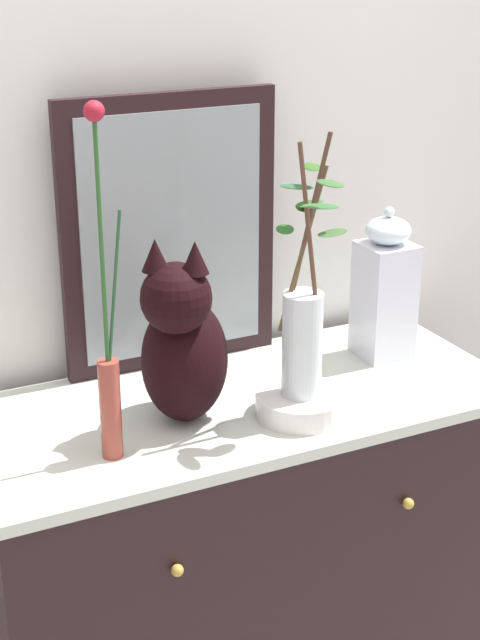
{
  "coord_description": "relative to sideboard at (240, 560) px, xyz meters",
  "views": [
    {
      "loc": [
        -0.82,
        -1.67,
        1.75
      ],
      "look_at": [
        0.0,
        0.0,
        1.0
      ],
      "focal_mm": 54.74,
      "sensor_mm": 36.0,
      "label": 1
    }
  ],
  "objects": [
    {
      "name": "wall_back",
      "position": [
        0.0,
        0.33,
        0.89
      ],
      "size": [
        4.4,
        0.08,
        2.6
      ],
      "primitive_type": "cube",
      "color": "silver",
      "rests_on": "ground_plane"
    },
    {
      "name": "sideboard",
      "position": [
        0.0,
        0.0,
        0.0
      ],
      "size": [
        1.18,
        0.54,
        0.82
      ],
      "color": "black",
      "rests_on": "ground_plane"
    },
    {
      "name": "mirror_leaning",
      "position": [
        -0.05,
        0.24,
        0.72
      ],
      "size": [
        0.5,
        0.03,
        0.61
      ],
      "color": "black",
      "rests_on": "sideboard"
    },
    {
      "name": "cat_sitting",
      "position": [
        -0.14,
        -0.04,
        0.58
      ],
      "size": [
        0.3,
        0.35,
        0.39
      ],
      "color": "black",
      "rests_on": "sideboard"
    },
    {
      "name": "vase_slim_green",
      "position": [
        -0.32,
        -0.11,
        0.6
      ],
      "size": [
        0.06,
        0.04,
        0.67
      ],
      "color": "brown",
      "rests_on": "sideboard"
    },
    {
      "name": "bowl_porcelain",
      "position": [
        0.08,
        -0.12,
        0.43
      ],
      "size": [
        0.19,
        0.19,
        0.05
      ],
      "primitive_type": "cylinder",
      "color": "silver",
      "rests_on": "sideboard"
    },
    {
      "name": "vase_glass_clear",
      "position": [
        0.08,
        -0.12,
        0.6
      ],
      "size": [
        0.12,
        0.24,
        0.53
      ],
      "color": "silver",
      "rests_on": "bowl_porcelain"
    },
    {
      "name": "jar_lidded_porcelain",
      "position": [
        0.4,
        0.07,
        0.57
      ],
      "size": [
        0.11,
        0.11,
        0.36
      ],
      "color": "silver",
      "rests_on": "sideboard"
    }
  ]
}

